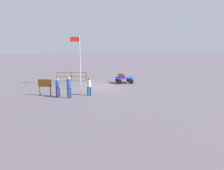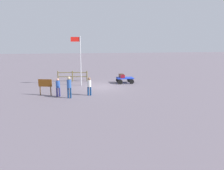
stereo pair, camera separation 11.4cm
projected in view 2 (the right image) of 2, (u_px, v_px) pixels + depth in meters
ground_plane at (100, 87)px, 22.58m from camera, size 120.00×120.00×0.00m
luggage_cart at (125, 79)px, 24.39m from camera, size 1.81×1.25×0.62m
suitcase_maroon at (122, 76)px, 24.08m from camera, size 0.53×0.42×0.33m
suitcase_dark at (122, 76)px, 24.15m from camera, size 0.49×0.39×0.29m
suitcase_grey at (121, 75)px, 24.59m from camera, size 0.53×0.42×0.37m
worker_lead at (89, 85)px, 18.85m from camera, size 0.34×0.34×1.56m
worker_trailing at (69, 85)px, 17.93m from camera, size 0.41×0.41×1.76m
worker_supervisor at (58, 86)px, 18.49m from camera, size 0.38×0.38×1.53m
flagpole at (80, 57)px, 22.62m from camera, size 0.97×0.10×5.03m
signboard at (45, 84)px, 18.82m from camera, size 1.14×0.36×1.39m
wooden_fence at (72, 75)px, 25.44m from camera, size 3.38×0.50×1.19m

